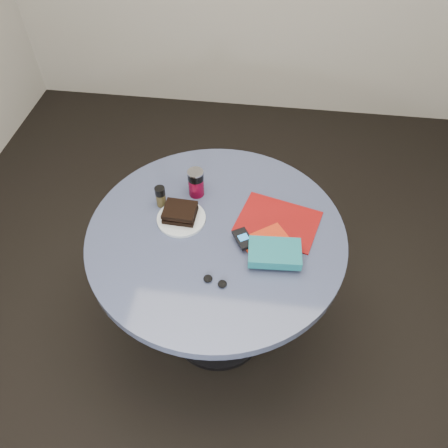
# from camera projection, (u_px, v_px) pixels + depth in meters

# --- Properties ---
(ground) EXTENTS (4.00, 4.00, 0.00)m
(ground) POSITION_uv_depth(u_px,v_px,m) (218.00, 326.00, 2.24)
(ground) COLOR black
(ground) RESTS_ON ground
(table) EXTENTS (1.00, 1.00, 0.75)m
(table) POSITION_uv_depth(u_px,v_px,m) (217.00, 257.00, 1.80)
(table) COLOR black
(table) RESTS_ON ground
(plate) EXTENTS (0.24, 0.24, 0.01)m
(plate) POSITION_uv_depth(u_px,v_px,m) (181.00, 219.00, 1.71)
(plate) COLOR silver
(plate) RESTS_ON table
(sandwich) EXTENTS (0.13, 0.11, 0.04)m
(sandwich) POSITION_uv_depth(u_px,v_px,m) (180.00, 212.00, 1.70)
(sandwich) COLOR black
(sandwich) RESTS_ON plate
(soda_can) EXTENTS (0.07, 0.07, 0.12)m
(soda_can) POSITION_uv_depth(u_px,v_px,m) (196.00, 183.00, 1.77)
(soda_can) COLOR maroon
(soda_can) RESTS_ON table
(pepper_grinder) EXTENTS (0.04, 0.04, 0.09)m
(pepper_grinder) POSITION_uv_depth(u_px,v_px,m) (161.00, 196.00, 1.74)
(pepper_grinder) COLOR #3E351A
(pepper_grinder) RESTS_ON table
(magazine) EXTENTS (0.35, 0.30, 0.01)m
(magazine) POSITION_uv_depth(u_px,v_px,m) (278.00, 222.00, 1.71)
(magazine) COLOR maroon
(magazine) RESTS_ON table
(red_book) EXTENTS (0.20, 0.19, 0.01)m
(red_book) POSITION_uv_depth(u_px,v_px,m) (266.00, 242.00, 1.63)
(red_book) COLOR red
(red_book) RESTS_ON magazine
(novel) EXTENTS (0.20, 0.13, 0.04)m
(novel) POSITION_uv_depth(u_px,v_px,m) (275.00, 253.00, 1.56)
(novel) COLOR #17646E
(novel) RESTS_ON red_book
(mp3_player) EXTENTS (0.09, 0.11, 0.02)m
(mp3_player) POSITION_uv_depth(u_px,v_px,m) (243.00, 239.00, 1.62)
(mp3_player) COLOR black
(mp3_player) RESTS_ON red_book
(headphones) EXTENTS (0.09, 0.06, 0.02)m
(headphones) POSITION_uv_depth(u_px,v_px,m) (215.00, 281.00, 1.52)
(headphones) COLOR black
(headphones) RESTS_ON table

